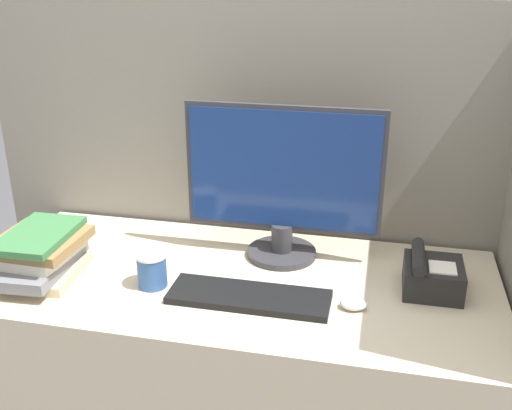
{
  "coord_description": "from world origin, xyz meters",
  "views": [
    {
      "loc": [
        0.39,
        -1.16,
        1.64
      ],
      "look_at": [
        0.05,
        0.38,
        0.99
      ],
      "focal_mm": 42.0,
      "sensor_mm": 36.0,
      "label": 1
    }
  ],
  "objects": [
    {
      "name": "cubicle_panel_rear",
      "position": [
        0.0,
        0.72,
        0.77
      ],
      "size": [
        1.92,
        0.04,
        1.53
      ],
      "color": "gray",
      "rests_on": "ground_plane"
    },
    {
      "name": "desk",
      "position": [
        0.0,
        0.34,
        0.38
      ],
      "size": [
        1.52,
        0.68,
        0.77
      ],
      "color": "beige",
      "rests_on": "ground_plane"
    },
    {
      "name": "monitor",
      "position": [
        0.11,
        0.52,
        1.0
      ],
      "size": [
        0.6,
        0.22,
        0.48
      ],
      "color": "#333338",
      "rests_on": "desk"
    },
    {
      "name": "keyboard",
      "position": [
        0.07,
        0.23,
        0.78
      ],
      "size": [
        0.44,
        0.14,
        0.02
      ],
      "color": "black",
      "rests_on": "desk"
    },
    {
      "name": "mouse",
      "position": [
        0.35,
        0.25,
        0.78
      ],
      "size": [
        0.07,
        0.05,
        0.03
      ],
      "color": "silver",
      "rests_on": "desk"
    },
    {
      "name": "coffee_cup",
      "position": [
        -0.22,
        0.25,
        0.82
      ],
      "size": [
        0.09,
        0.09,
        0.1
      ],
      "color": "#335999",
      "rests_on": "desk"
    },
    {
      "name": "book_stack",
      "position": [
        -0.57,
        0.23,
        0.84
      ],
      "size": [
        0.26,
        0.31,
        0.15
      ],
      "color": "#C6B78C",
      "rests_on": "desk"
    },
    {
      "name": "desk_telephone",
      "position": [
        0.55,
        0.39,
        0.82
      ],
      "size": [
        0.16,
        0.18,
        0.12
      ],
      "color": "black",
      "rests_on": "desk"
    }
  ]
}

